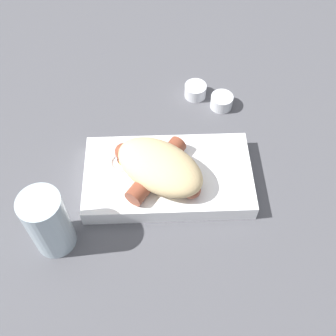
{
  "coord_description": "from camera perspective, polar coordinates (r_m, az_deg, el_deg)",
  "views": [
    {
      "loc": [
        0.01,
        0.38,
        0.59
      ],
      "look_at": [
        0.0,
        0.0,
        0.04
      ],
      "focal_mm": 45.0,
      "sensor_mm": 36.0,
      "label": 1
    }
  ],
  "objects": [
    {
      "name": "sausage",
      "position": [
        0.66,
        -1.56,
        -0.28
      ],
      "size": [
        0.14,
        0.12,
        0.03
      ],
      "color": "brown",
      "rests_on": "food_tray"
    },
    {
      "name": "bread_roll",
      "position": [
        0.65,
        -1.12,
        0.19
      ],
      "size": [
        0.17,
        0.16,
        0.05
      ],
      "color": "#DBBC84",
      "rests_on": "food_tray"
    },
    {
      "name": "food_tray",
      "position": [
        0.69,
        0.0,
        -1.19
      ],
      "size": [
        0.27,
        0.15,
        0.03
      ],
      "color": "white",
      "rests_on": "ground_plane"
    },
    {
      "name": "ground_plane",
      "position": [
        0.7,
        0.0,
        -1.88
      ],
      "size": [
        3.0,
        3.0,
        0.0
      ],
      "primitive_type": "plane",
      "color": "#4C4C51"
    },
    {
      "name": "pickled_veggies",
      "position": [
        0.69,
        -4.88,
        1.2
      ],
      "size": [
        0.07,
        0.06,
        0.01
      ],
      "color": "#F99E4C",
      "rests_on": "food_tray"
    },
    {
      "name": "drink_glass",
      "position": [
        0.62,
        -15.93,
        -7.13
      ],
      "size": [
        0.06,
        0.06,
        0.12
      ],
      "color": "silver",
      "rests_on": "ground_plane"
    },
    {
      "name": "condiment_cup_far",
      "position": [
        0.82,
        3.72,
        10.35
      ],
      "size": [
        0.04,
        0.04,
        0.03
      ],
      "color": "silver",
      "rests_on": "ground_plane"
    },
    {
      "name": "condiment_cup_near",
      "position": [
        0.81,
        7.26,
        8.86
      ],
      "size": [
        0.04,
        0.04,
        0.03
      ],
      "color": "silver",
      "rests_on": "ground_plane"
    }
  ]
}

